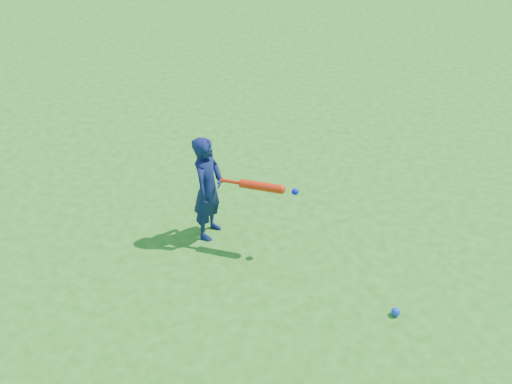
{
  "coord_description": "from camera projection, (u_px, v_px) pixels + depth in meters",
  "views": [
    {
      "loc": [
        2.22,
        -4.61,
        3.74
      ],
      "look_at": [
        0.95,
        -0.2,
        0.62
      ],
      "focal_mm": 40.0,
      "sensor_mm": 36.0,
      "label": 1
    }
  ],
  "objects": [
    {
      "name": "bat_swing",
      "position": [
        264.0,
        187.0,
        5.42
      ],
      "size": [
        0.76,
        0.09,
        0.09
      ],
      "rotation": [
        0.0,
        0.0,
        0.0
      ],
      "color": "red",
      "rests_on": "ground"
    },
    {
      "name": "child",
      "position": [
        208.0,
        188.0,
        5.69
      ],
      "size": [
        0.31,
        0.44,
        1.13
      ],
      "primitive_type": "imported",
      "rotation": [
        0.0,
        0.0,
        1.48
      ],
      "color": "#0F1849",
      "rests_on": "ground"
    },
    {
      "name": "ground",
      "position": [
        178.0,
        215.0,
        6.27
      ],
      "size": [
        80.0,
        80.0,
        0.0
      ],
      "primitive_type": "plane",
      "color": "#24741B",
      "rests_on": "ground"
    },
    {
      "name": "ground_ball_blue",
      "position": [
        396.0,
        312.0,
        5.02
      ],
      "size": [
        0.08,
        0.08,
        0.08
      ],
      "primitive_type": "sphere",
      "color": "blue",
      "rests_on": "ground"
    }
  ]
}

